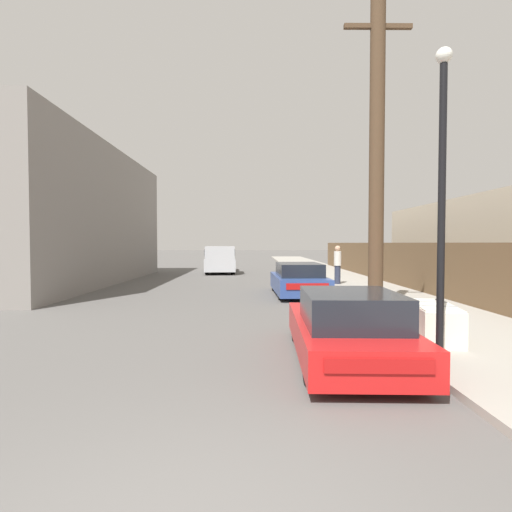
{
  "coord_description": "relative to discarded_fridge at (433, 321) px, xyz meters",
  "views": [
    {
      "loc": [
        0.48,
        -2.45,
        2.07
      ],
      "look_at": [
        0.59,
        9.65,
        1.67
      ],
      "focal_mm": 28.0,
      "sensor_mm": 36.0,
      "label": 1
    }
  ],
  "objects": [
    {
      "name": "wooden_fence",
      "position": [
        3.09,
        11.22,
        0.63
      ],
      "size": [
        0.08,
        32.52,
        1.96
      ],
      "primitive_type": "cube",
      "color": "brown",
      "rests_on": "sidewalk_curb"
    },
    {
      "name": "pedestrian",
      "position": [
        0.37,
        10.87,
        0.59
      ],
      "size": [
        0.34,
        0.34,
        1.82
      ],
      "color": "#282D42",
      "rests_on": "sidewalk_curb"
    },
    {
      "name": "building_left_block",
      "position": [
        -13.98,
        12.34,
        2.94
      ],
      "size": [
        7.0,
        16.28,
        6.82
      ],
      "primitive_type": "cube",
      "color": "gray",
      "rests_on": "ground"
    },
    {
      "name": "sidewalk_curb",
      "position": [
        1.14,
        17.93,
        -0.41
      ],
      "size": [
        4.2,
        63.0,
        0.12
      ],
      "primitive_type": "cube",
      "color": "#9E998E",
      "rests_on": "ground"
    },
    {
      "name": "utility_pole",
      "position": [
        -0.37,
        2.65,
        3.97
      ],
      "size": [
        1.8,
        0.4,
        8.51
      ],
      "color": "#4C3826",
      "rests_on": "sidewalk_curb"
    },
    {
      "name": "car_parked_mid",
      "position": [
        -1.85,
        7.72,
        0.13
      ],
      "size": [
        2.03,
        4.35,
        1.27
      ],
      "rotation": [
        0.0,
        0.0,
        0.03
      ],
      "color": "#2D478C",
      "rests_on": "ground"
    },
    {
      "name": "pickup_truck",
      "position": [
        -5.9,
        19.45,
        0.45
      ],
      "size": [
        2.39,
        5.95,
        1.84
      ],
      "rotation": [
        0.0,
        0.0,
        3.21
      ],
      "color": "silver",
      "rests_on": "ground"
    },
    {
      "name": "street_lamp",
      "position": [
        -0.58,
        -1.49,
        2.59
      ],
      "size": [
        0.26,
        0.26,
        5.12
      ],
      "color": "black",
      "rests_on": "sidewalk_curb"
    },
    {
      "name": "parked_sports_car_red",
      "position": [
        -2.02,
        -1.09,
        0.1
      ],
      "size": [
        1.92,
        4.23,
        1.24
      ],
      "rotation": [
        0.0,
        0.0,
        -0.03
      ],
      "color": "red",
      "rests_on": "ground"
    },
    {
      "name": "discarded_fridge",
      "position": [
        0.0,
        0.0,
        0.0
      ],
      "size": [
        1.05,
        1.89,
        0.73
      ],
      "rotation": [
        0.0,
        0.0,
        -0.18
      ],
      "color": "silver",
      "rests_on": "sidewalk_curb"
    }
  ]
}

